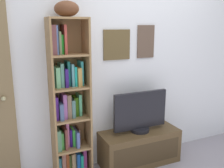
{
  "coord_description": "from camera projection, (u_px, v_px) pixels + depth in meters",
  "views": [
    {
      "loc": [
        -1.37,
        -1.5,
        1.64
      ],
      "look_at": [
        -0.32,
        0.85,
        1.03
      ],
      "focal_mm": 40.49,
      "sensor_mm": 36.0,
      "label": 1
    }
  ],
  "objects": [
    {
      "name": "television",
      "position": [
        140.0,
        112.0,
        2.93
      ],
      "size": [
        0.67,
        0.22,
        0.48
      ],
      "color": "black",
      "rests_on": "tv_stand"
    },
    {
      "name": "back_wall",
      "position": [
        127.0,
        56.0,
        2.96
      ],
      "size": [
        4.8,
        0.08,
        2.56
      ],
      "color": "silver",
      "rests_on": "ground"
    },
    {
      "name": "football",
      "position": [
        67.0,
        9.0,
        2.4
      ],
      "size": [
        0.28,
        0.24,
        0.15
      ],
      "primitive_type": "ellipsoid",
      "rotation": [
        0.0,
        0.0,
        -0.44
      ],
      "color": "brown",
      "rests_on": "bookshelf"
    },
    {
      "name": "tv_stand",
      "position": [
        139.0,
        147.0,
        3.03
      ],
      "size": [
        0.95,
        0.38,
        0.41
      ],
      "color": "#4F3C22",
      "rests_on": "ground"
    },
    {
      "name": "bookshelf",
      "position": [
        68.0,
        108.0,
        2.66
      ],
      "size": [
        0.39,
        0.26,
        1.71
      ],
      "color": "olive",
      "rests_on": "ground"
    }
  ]
}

